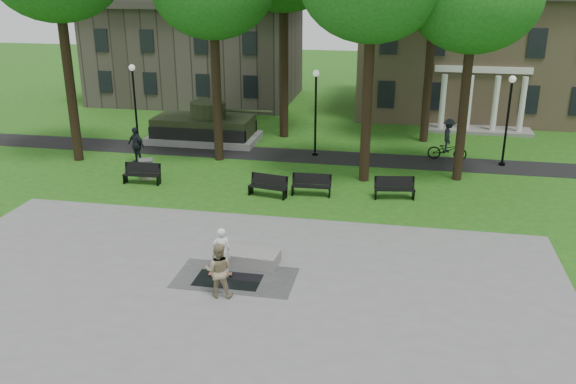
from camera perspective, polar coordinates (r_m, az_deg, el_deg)
name	(u,v)px	position (r m, az deg, el deg)	size (l,w,h in m)	color
ground	(253,246)	(22.86, -3.33, -5.11)	(120.00, 120.00, 0.00)	#1D5213
plaza	(212,316)	(18.63, -7.14, -11.47)	(22.00, 16.00, 0.02)	gray
footpath	(305,156)	(33.87, 1.62, 3.38)	(44.00, 2.60, 0.01)	black
building_right	(476,50)	(46.59, 17.17, 12.55)	(17.00, 12.00, 8.60)	#9E8460
building_left	(198,53)	(49.66, -8.42, 12.74)	(15.00, 10.00, 7.20)	#4C443D
lamp_left	(135,99)	(36.40, -14.16, 8.48)	(0.36, 0.36, 4.73)	black
lamp_mid	(316,106)	(33.40, 2.60, 8.06)	(0.36, 0.36, 4.73)	black
lamp_right	(508,114)	(33.49, 19.91, 6.92)	(0.36, 0.36, 4.73)	black
tank_monument	(205,127)	(37.05, -7.81, 6.02)	(7.45, 3.40, 2.40)	gray
puddle	(228,280)	(20.53, -5.66, -8.20)	(2.20, 1.20, 0.00)	black
concrete_block	(247,257)	(21.50, -3.81, -6.10)	(2.20, 1.00, 0.45)	gray
skateboard	(220,275)	(20.82, -6.35, -7.69)	(0.78, 0.20, 0.07)	brown
skateboarder	(222,251)	(20.63, -6.23, -5.50)	(0.60, 0.40, 1.66)	white
friend_watching	(219,270)	(19.23, -6.50, -7.27)	(0.87, 0.68, 1.79)	#998863
pedestrian_walker	(136,145)	(33.36, -14.03, 4.27)	(1.15, 0.48, 1.97)	black
cyclist	(448,143)	(34.10, 14.73, 4.44)	(2.10, 1.19, 2.26)	black
park_bench_0	(142,173)	(30.18, -13.47, 1.75)	(1.81, 0.58, 1.00)	black
park_bench_1	(268,185)	(27.68, -1.88, 0.65)	(1.85, 0.87, 1.00)	black
park_bench_2	(312,184)	(27.81, 2.22, 0.74)	(1.81, 0.57, 1.00)	black
park_bench_3	(395,187)	(27.82, 9.96, 0.45)	(1.85, 0.79, 1.00)	black
trash_bin	(146,169)	(30.89, -13.12, 2.13)	(0.86, 0.86, 0.96)	#B6AF96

